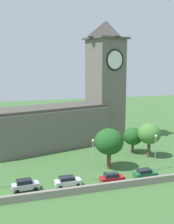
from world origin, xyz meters
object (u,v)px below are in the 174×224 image
car_green (145,174)px  streetlamp_west_mid (93,153)px  streetlamp_central (156,147)px  tree_riverside_east (149,134)px  church (73,107)px  car_red (112,178)px  tree_riverside_west (109,142)px  car_silver (25,185)px  tree_by_tower (133,136)px  car_white (68,181)px

car_green → streetlamp_west_mid: bearing=167.6°
streetlamp_central → tree_riverside_east: bearing=68.7°
church → car_red: size_ratio=8.97×
car_red → tree_riverside_west: 8.42m
streetlamp_west_mid → tree_riverside_east: (15.80, 8.52, 0.29)m
car_green → tree_riverside_east: tree_riverside_east is taller
car_green → car_red: bearing=-177.5°
car_silver → streetlamp_central: (24.64, 1.75, 3.69)m
church → tree_riverside_east: size_ratio=5.03×
car_silver → car_green: 20.92m
car_green → streetlamp_west_mid: size_ratio=0.56×
car_red → tree_riverside_east: tree_riverside_east is taller
tree_riverside_east → tree_by_tower: bearing=118.3°
car_red → tree_by_tower: (11.13, 14.55, 2.94)m
tree_riverside_west → streetlamp_central: bearing=-23.7°
car_silver → streetlamp_central: streetlamp_central is taller
tree_riverside_west → car_white: bearing=-149.3°
car_white → streetlamp_central: 18.25m
tree_by_tower → tree_riverside_west: bearing=-139.3°
car_silver → car_green: car_silver is taller
streetlamp_central → tree_riverside_east: size_ratio=0.93×
streetlamp_central → tree_by_tower: streetlamp_central is taller
car_white → car_red: bearing=-8.1°
car_white → tree_riverside_east: size_ratio=0.58×
car_red → car_green: size_ratio=1.01×
church → car_white: 28.21m
tree_riverside_east → streetlamp_west_mid: bearing=-151.7°
car_green → streetlamp_central: streetlamp_central is taller
tree_by_tower → car_white: bearing=-144.1°
tree_riverside_east → streetlamp_central: bearing=-111.3°
car_white → tree_riverside_east: bearing=25.2°
car_green → car_silver: bearing=176.6°
car_silver → tree_riverside_west: tree_riverside_west is taller
church → car_white: (-7.97, -25.66, -8.58)m
tree_riverside_east → tree_riverside_west: bearing=-160.1°
church → car_white: church is taller
car_silver → streetlamp_central: 24.97m
streetlamp_central → tree_by_tower: 11.32m
tree_by_tower → car_silver: bearing=-153.0°
church → car_red: (-0.46, -26.74, -8.53)m
church → car_red: 28.07m
car_red → tree_by_tower: size_ratio=0.71×
streetlamp_central → tree_riverside_east: tree_riverside_east is taller
car_green → streetlamp_central: size_ratio=0.60×
car_green → tree_by_tower: size_ratio=0.71×
car_white → streetlamp_west_mid: (4.85, 1.21, 4.02)m
tree_by_tower → tree_riverside_west: 11.92m
car_red → tree_by_tower: 18.55m
tree_riverside_west → streetlamp_west_mid: bearing=-136.7°
car_red → streetlamp_west_mid: 5.29m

